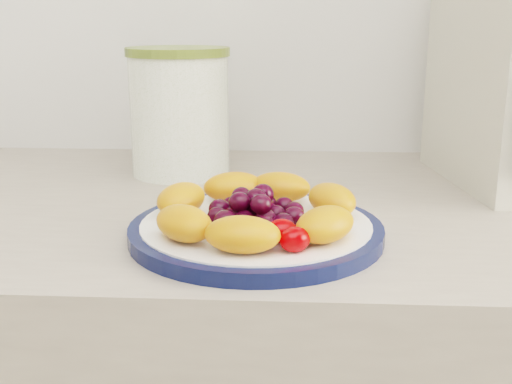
{
  "coord_description": "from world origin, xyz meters",
  "views": [
    {
      "loc": [
        -0.06,
        0.42,
        1.13
      ],
      "look_at": [
        -0.09,
        1.05,
        0.95
      ],
      "focal_mm": 45.0,
      "sensor_mm": 36.0,
      "label": 1
    }
  ],
  "objects": [
    {
      "name": "plate_rim",
      "position": [
        -0.09,
        1.05,
        0.91
      ],
      "size": [
        0.26,
        0.26,
        0.01
      ],
      "primitive_type": "cylinder",
      "color": "#0B143C",
      "rests_on": "counter"
    },
    {
      "name": "canister_lid",
      "position": [
        -0.22,
        1.33,
        1.08
      ],
      "size": [
        0.15,
        0.15,
        0.01
      ],
      "primitive_type": "cylinder",
      "rotation": [
        0.0,
        0.0,
        0.0
      ],
      "color": "olive",
      "rests_on": "canister"
    },
    {
      "name": "fruit_plate",
      "position": [
        -0.09,
        1.05,
        0.93
      ],
      "size": [
        0.23,
        0.23,
        0.04
      ],
      "color": "#D26416",
      "rests_on": "plate_face"
    },
    {
      "name": "canister",
      "position": [
        -0.22,
        1.33,
        0.98
      ],
      "size": [
        0.14,
        0.14,
        0.17
      ],
      "primitive_type": "cylinder",
      "rotation": [
        0.0,
        0.0,
        0.0
      ],
      "color": "#55721F",
      "rests_on": "counter"
    },
    {
      "name": "plate_face",
      "position": [
        -0.09,
        1.05,
        0.91
      ],
      "size": [
        0.24,
        0.24,
        0.02
      ],
      "primitive_type": "cylinder",
      "color": "white",
      "rests_on": "counter"
    }
  ]
}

